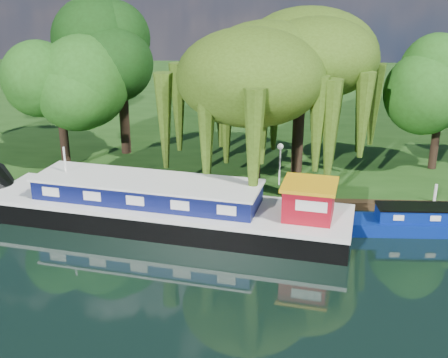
{
  "coord_description": "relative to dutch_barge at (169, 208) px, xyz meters",
  "views": [
    {
      "loc": [
        -0.94,
        -20.94,
        12.34
      ],
      "look_at": [
        -2.46,
        4.91,
        2.8
      ],
      "focal_mm": 45.0,
      "sensor_mm": 36.0,
      "label": 1
    }
  ],
  "objects": [
    {
      "name": "ground",
      "position": [
        5.3,
        -5.38,
        -0.98
      ],
      "size": [
        120.0,
        120.0,
        0.0
      ],
      "primitive_type": "plane",
      "color": "black"
    },
    {
      "name": "far_bank",
      "position": [
        5.3,
        28.62,
        -0.76
      ],
      "size": [
        120.0,
        52.0,
        0.45
      ],
      "primitive_type": "cube",
      "color": "#18390F",
      "rests_on": "ground"
    },
    {
      "name": "dutch_barge",
      "position": [
        0.0,
        0.0,
        0.0
      ],
      "size": [
        19.24,
        7.88,
        3.96
      ],
      "rotation": [
        0.0,
        0.0,
        -0.2
      ],
      "color": "black",
      "rests_on": "ground"
    },
    {
      "name": "narrowboat",
      "position": [
        14.14,
        0.05,
        -0.45
      ],
      "size": [
        10.25,
        1.89,
        1.49
      ],
      "rotation": [
        0.0,
        0.0,
        0.02
      ],
      "color": "navy",
      "rests_on": "ground"
    },
    {
      "name": "red_dinghy",
      "position": [
        -5.39,
        0.77,
        -0.98
      ],
      "size": [
        3.48,
        2.74,
        0.65
      ],
      "primitive_type": "imported",
      "rotation": [
        0.0,
        0.0,
        1.4
      ],
      "color": "maroon",
      "rests_on": "ground"
    },
    {
      "name": "willow_left",
      "position": [
        4.32,
        5.17,
        5.96
      ],
      "size": [
        7.46,
        7.46,
        8.94
      ],
      "color": "black",
      "rests_on": "far_bank"
    },
    {
      "name": "willow_right",
      "position": [
        6.98,
        7.57,
        6.14
      ],
      "size": [
        7.5,
        7.5,
        9.14
      ],
      "color": "black",
      "rests_on": "far_bank"
    },
    {
      "name": "tree_far_left",
      "position": [
        -7.79,
        7.3,
        5.01
      ],
      "size": [
        5.02,
        5.02,
        8.09
      ],
      "color": "black",
      "rests_on": "far_bank"
    },
    {
      "name": "tree_far_mid",
      "position": [
        -4.71,
        10.91,
        6.08
      ],
      "size": [
        5.87,
        5.87,
        9.61
      ],
      "color": "black",
      "rests_on": "far_bank"
    },
    {
      "name": "tree_far_right",
      "position": [
        15.79,
        8.77,
        4.5
      ],
      "size": [
        4.46,
        4.46,
        7.31
      ],
      "color": "black",
      "rests_on": "far_bank"
    },
    {
      "name": "lamppost",
      "position": [
        5.8,
        5.12,
        1.44
      ],
      "size": [
        0.36,
        0.36,
        2.56
      ],
      "color": "silver",
      "rests_on": "far_bank"
    },
    {
      "name": "mooring_posts",
      "position": [
        4.8,
        3.02,
        -0.03
      ],
      "size": [
        19.16,
        0.16,
        1.0
      ],
      "color": "silver",
      "rests_on": "far_bank"
    }
  ]
}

